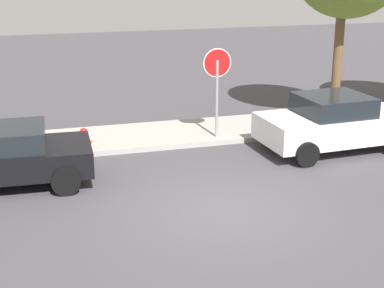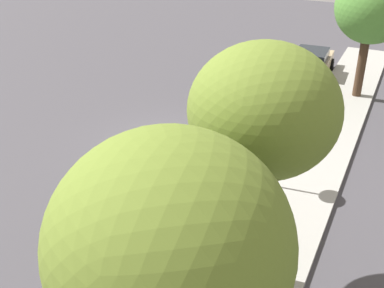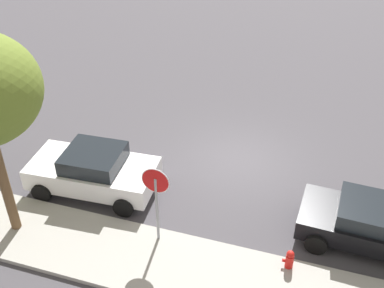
% 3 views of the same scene
% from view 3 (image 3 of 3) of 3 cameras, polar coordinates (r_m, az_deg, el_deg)
% --- Properties ---
extents(ground_plane, '(60.00, 60.00, 0.00)m').
position_cam_3_polar(ground_plane, '(17.15, 5.57, -1.96)').
color(ground_plane, '#423F44').
extents(sidewalk_curb, '(32.00, 2.41, 0.14)m').
position_cam_3_polar(sidewalk_curb, '(13.31, 0.23, -14.94)').
color(sidewalk_curb, '#9E9B93').
rests_on(sidewalk_curb, ground_plane).
extents(stop_sign, '(0.79, 0.08, 2.64)m').
position_cam_3_polar(stop_sign, '(12.93, -4.27, -5.84)').
color(stop_sign, gray).
rests_on(stop_sign, ground_plane).
extents(parked_car_white, '(4.14, 2.29, 1.51)m').
position_cam_3_polar(parked_car_white, '(15.70, -11.60, -3.09)').
color(parked_car_white, white).
rests_on(parked_car_white, ground_plane).
extents(parked_car_black, '(4.04, 2.19, 1.37)m').
position_cam_3_polar(parked_car_black, '(14.53, 20.58, -8.83)').
color(parked_car_black, black).
rests_on(parked_car_black, ground_plane).
extents(fire_hydrant, '(0.30, 0.22, 0.72)m').
position_cam_3_polar(fire_hydrant, '(13.43, 11.46, -13.41)').
color(fire_hydrant, red).
rests_on(fire_hydrant, ground_plane).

